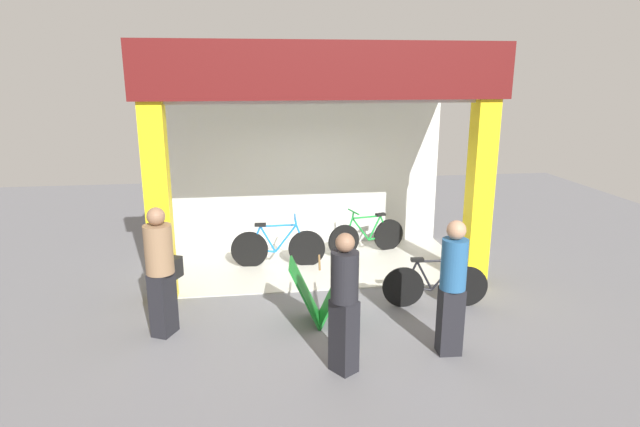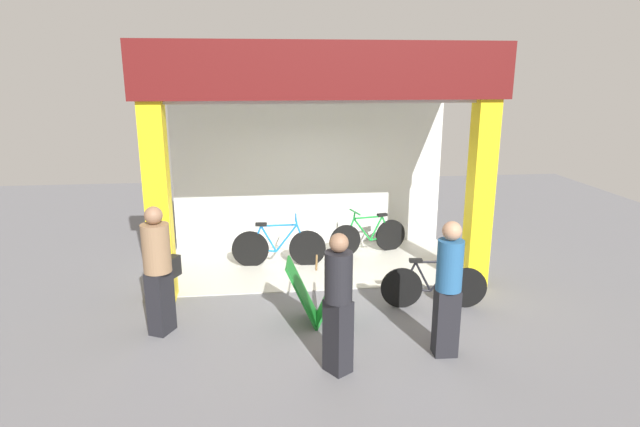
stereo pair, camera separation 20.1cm
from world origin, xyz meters
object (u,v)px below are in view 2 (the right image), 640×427
pedestrian_1 (159,268)px  sandwich_board_sign (317,292)px  bicycle_inside_0 (368,236)px  bicycle_inside_1 (279,247)px  pedestrian_0 (448,287)px  pedestrian_2 (338,302)px  bicycle_parked_0 (433,286)px

pedestrian_1 → sandwich_board_sign: bearing=1.2°
bicycle_inside_0 → pedestrian_1: size_ratio=0.89×
bicycle_inside_1 → pedestrian_1: pedestrian_1 is taller
pedestrian_0 → pedestrian_2: pedestrian_0 is taller
pedestrian_0 → pedestrian_1: (-3.66, 1.04, 0.02)m
pedestrian_0 → pedestrian_2: size_ratio=1.02×
bicycle_inside_1 → pedestrian_0: bearing=-60.0°
pedestrian_0 → pedestrian_2: bearing=-170.6°
bicycle_inside_1 → sandwich_board_sign: bicycle_inside_1 is taller
bicycle_inside_0 → sandwich_board_sign: 3.13m
pedestrian_0 → pedestrian_1: size_ratio=0.98×
bicycle_inside_1 → pedestrian_1: bearing=-125.5°
sandwich_board_sign → pedestrian_0: bearing=-35.6°
bicycle_parked_0 → pedestrian_0: pedestrian_0 is taller
pedestrian_2 → pedestrian_0: bearing=9.4°
bicycle_inside_1 → sandwich_board_sign: size_ratio=1.86×
bicycle_inside_0 → pedestrian_0: size_ratio=0.91×
bicycle_parked_0 → pedestrian_1: bearing=-175.3°
bicycle_inside_1 → sandwich_board_sign: bearing=-79.0°
pedestrian_0 → pedestrian_1: bearing=164.1°
bicycle_inside_0 → bicycle_parked_0: bearing=-79.4°
pedestrian_0 → bicycle_parked_0: bearing=77.7°
bicycle_inside_1 → pedestrian_0: size_ratio=0.98×
pedestrian_2 → pedestrian_1: bearing=150.5°
bicycle_inside_1 → pedestrian_0: pedestrian_0 is taller
bicycle_inside_1 → sandwich_board_sign: (0.45, -2.33, 0.08)m
pedestrian_2 → bicycle_inside_0: bearing=73.6°
bicycle_inside_0 → bicycle_parked_0: size_ratio=0.99×
bicycle_inside_0 → bicycle_parked_0: bicycle_inside_0 is taller
bicycle_inside_1 → pedestrian_2: bearing=-81.2°
sandwich_board_sign → pedestrian_1: pedestrian_1 is taller
bicycle_inside_1 → pedestrian_0: 3.97m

